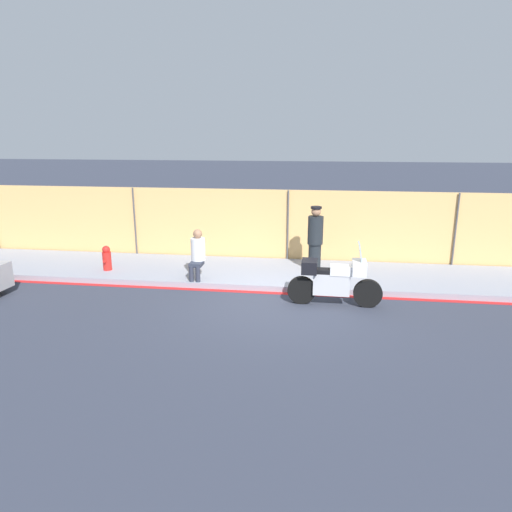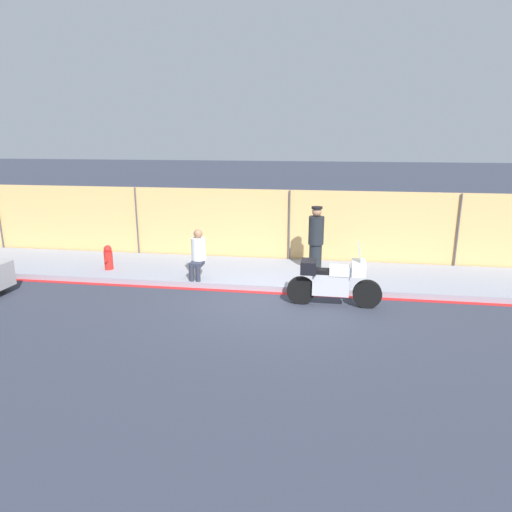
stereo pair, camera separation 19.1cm
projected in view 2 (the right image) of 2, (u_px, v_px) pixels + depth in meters
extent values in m
plane|color=#333847|center=(276.00, 305.00, 10.90)|extent=(120.00, 120.00, 0.00)
cube|color=#8E93A3|center=(285.00, 274.00, 13.05)|extent=(36.77, 2.75, 0.15)
cube|color=red|center=(279.00, 293.00, 11.67)|extent=(36.77, 0.18, 0.01)
cube|color=#E5B26B|center=(289.00, 227.00, 14.17)|extent=(34.93, 0.08, 2.30)
cylinder|color=#4C4C51|center=(137.00, 223.00, 14.80)|extent=(0.05, 0.05, 2.30)
cylinder|color=#4C4C51|center=(289.00, 228.00, 14.07)|extent=(0.05, 0.05, 2.30)
cylinder|color=#4C4C51|center=(458.00, 233.00, 13.35)|extent=(0.05, 0.05, 2.30)
cylinder|color=black|center=(367.00, 294.00, 10.64)|extent=(0.67, 0.15, 0.67)
cylinder|color=black|center=(301.00, 290.00, 10.89)|extent=(0.67, 0.15, 0.67)
cube|color=silver|center=(331.00, 284.00, 10.73)|extent=(0.86, 0.30, 0.52)
cube|color=white|center=(341.00, 271.00, 10.60)|extent=(0.53, 0.32, 0.22)
cube|color=black|center=(327.00, 272.00, 10.66)|extent=(0.61, 0.29, 0.10)
cube|color=white|center=(359.00, 268.00, 10.52)|extent=(0.33, 0.48, 0.34)
cube|color=silver|center=(360.00, 252.00, 10.42)|extent=(0.11, 0.42, 0.42)
cube|color=black|center=(309.00, 267.00, 10.71)|extent=(0.37, 0.51, 0.30)
cylinder|color=#1E2328|center=(315.00, 258.00, 12.98)|extent=(0.35, 0.35, 0.79)
cylinder|color=#1E2328|center=(316.00, 230.00, 12.77)|extent=(0.43, 0.43, 0.79)
sphere|color=#A37556|center=(317.00, 212.00, 12.64)|extent=(0.27, 0.27, 0.27)
cylinder|color=black|center=(317.00, 208.00, 12.61)|extent=(0.31, 0.31, 0.06)
cylinder|color=#2D3342|center=(192.00, 273.00, 12.11)|extent=(0.12, 0.12, 0.43)
cylinder|color=#2D3342|center=(198.00, 274.00, 12.09)|extent=(0.12, 0.12, 0.43)
cube|color=#2D3342|center=(197.00, 264.00, 12.25)|extent=(0.33, 0.43, 0.10)
cylinder|color=white|center=(199.00, 249.00, 12.36)|extent=(0.39, 0.39, 0.61)
sphere|color=#A37556|center=(198.00, 234.00, 12.25)|extent=(0.24, 0.24, 0.24)
cylinder|color=red|center=(109.00, 260.00, 13.17)|extent=(0.25, 0.25, 0.54)
sphere|color=red|center=(108.00, 249.00, 13.09)|extent=(0.22, 0.22, 0.22)
cylinder|color=red|center=(106.00, 261.00, 13.04)|extent=(0.09, 0.10, 0.09)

